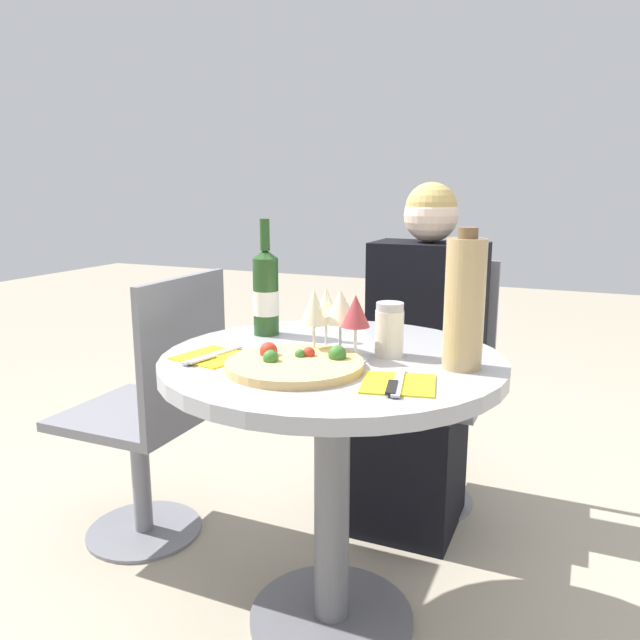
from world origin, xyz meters
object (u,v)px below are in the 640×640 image
object	(u,v)px
chair_behind_diner	(429,386)
seated_diner	(419,374)
dining_table	(332,420)
pizza_large	(295,364)
chair_empty_side	(154,417)
wine_bottle	(266,292)
tall_carafe	(464,303)

from	to	relation	value
chair_behind_diner	seated_diner	distance (m)	0.17
dining_table	pizza_large	size ratio (longest dim) A/B	2.67
chair_empty_side	pizza_large	bearing A→B (deg)	-114.28
chair_behind_diner	pizza_large	distance (m)	1.00
chair_behind_diner	chair_empty_side	xyz separation A→B (m)	(-0.73, -0.65, 0.00)
wine_bottle	tall_carafe	world-z (taller)	wine_bottle
chair_behind_diner	pizza_large	world-z (taller)	chair_behind_diner
wine_bottle	pizza_large	bearing A→B (deg)	-51.08
seated_diner	tall_carafe	xyz separation A→B (m)	(0.26, -0.64, 0.38)
chair_behind_diner	chair_empty_side	size ratio (longest dim) A/B	1.00
chair_behind_diner	wine_bottle	world-z (taller)	wine_bottle
chair_empty_side	dining_table	bearing A→B (deg)	-102.81
wine_bottle	tall_carafe	bearing A→B (deg)	-11.27
chair_empty_side	pizza_large	distance (m)	0.78
chair_empty_side	tall_carafe	world-z (taller)	tall_carafe
chair_empty_side	pizza_large	xyz separation A→B (m)	(0.64, -0.29, 0.33)
wine_bottle	tall_carafe	xyz separation A→B (m)	(0.56, -0.11, 0.03)
pizza_large	seated_diner	bearing A→B (deg)	83.80
dining_table	seated_diner	size ratio (longest dim) A/B	0.72
wine_bottle	seated_diner	bearing A→B (deg)	59.80
pizza_large	wine_bottle	distance (m)	0.36
chair_behind_diner	pizza_large	xyz separation A→B (m)	(-0.09, -0.94, 0.33)
chair_behind_diner	chair_empty_side	bearing A→B (deg)	41.91
dining_table	chair_behind_diner	size ratio (longest dim) A/B	0.95
seated_diner	chair_behind_diner	bearing A→B (deg)	-90.00
dining_table	seated_diner	distance (m)	0.66
chair_behind_diner	wine_bottle	distance (m)	0.86
seated_diner	pizza_large	bearing A→B (deg)	83.80
chair_empty_side	tall_carafe	xyz separation A→B (m)	(0.98, -0.13, 0.46)
seated_diner	tall_carafe	size ratio (longest dim) A/B	3.64
pizza_large	chair_behind_diner	bearing A→B (deg)	84.77
chair_empty_side	wine_bottle	bearing A→B (deg)	-92.56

